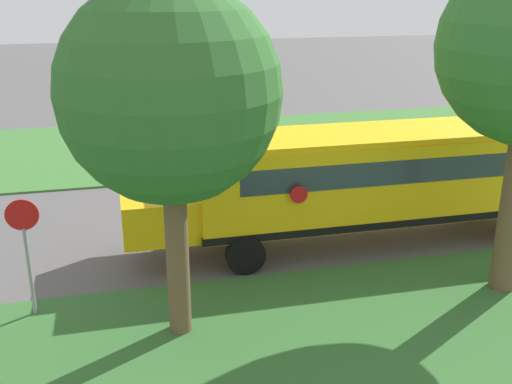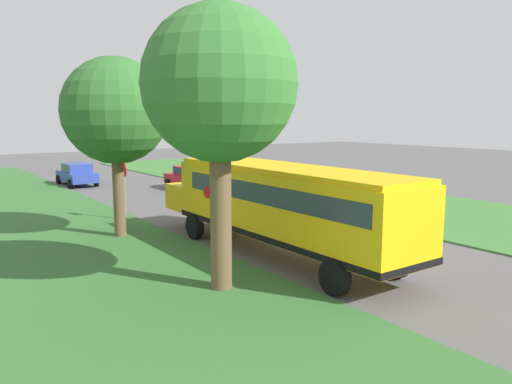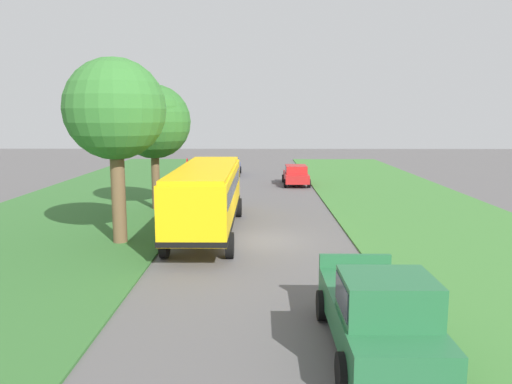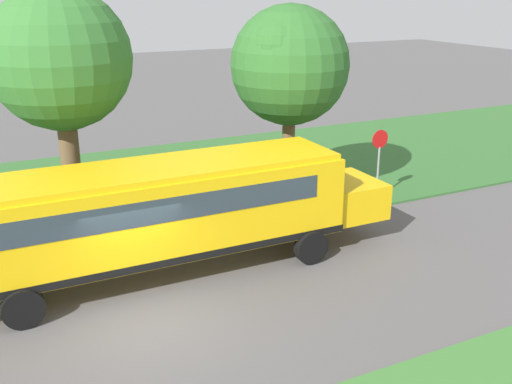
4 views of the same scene
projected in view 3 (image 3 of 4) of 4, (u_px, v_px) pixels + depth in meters
The scene contains 10 objects.
ground_plane at pixel (260, 240), 21.77m from camera, with size 120.00×120.00×0.00m, color #565454.
grass_verge at pixel (32, 239), 21.86m from camera, with size 12.00×80.00×0.08m, color #33662D.
grass_far_side at pixel (466, 240), 21.69m from camera, with size 10.00×80.00×0.07m, color #3D7533.
school_bus at pixel (208, 193), 22.75m from camera, with size 2.84×12.42×3.16m.
car_red_nearest at pixel (296, 174), 38.94m from camera, with size 2.02×4.40×1.56m.
car_blue_middle at pixel (230, 165), 45.47m from camera, with size 2.02×4.40×1.56m.
pickup_truck at pixel (379, 311), 11.15m from camera, with size 2.28×5.40×2.10m.
oak_tree_beside_bus at pixel (113, 108), 20.35m from camera, with size 4.18×4.18×7.76m.
oak_tree_roadside_mid at pixel (155, 121), 27.96m from camera, with size 4.16×4.16×7.14m.
stop_sign at pixel (187, 174), 31.56m from camera, with size 0.08×0.68×2.74m.
Camera 3 is at (0.04, -21.20, 5.42)m, focal length 35.00 mm.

